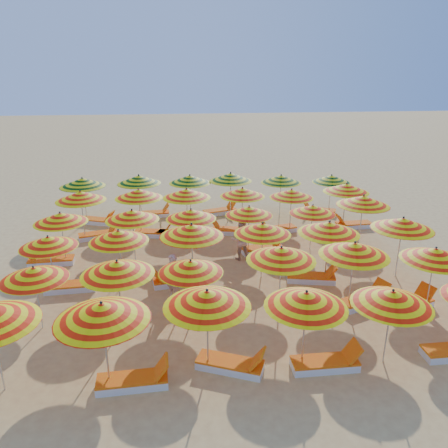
{
  "coord_description": "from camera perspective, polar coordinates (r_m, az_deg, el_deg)",
  "views": [
    {
      "loc": [
        -1.8,
        -15.19,
        7.27
      ],
      "look_at": [
        0.0,
        0.5,
        1.6
      ],
      "focal_mm": 35.0,
      "sensor_mm": 36.0,
      "label": 1
    }
  ],
  "objects": [
    {
      "name": "umbrella_8",
      "position": [
        12.83,
        -4.36,
        -5.59
      ],
      "size": [
        1.98,
        1.98,
        2.04
      ],
      "color": "silver",
      "rests_on": "ground"
    },
    {
      "name": "umbrella_33",
      "position": [
        22.27,
        0.87,
        6.14
      ],
      "size": [
        2.87,
        2.87,
        2.31
      ],
      "color": "silver",
      "rests_on": "ground"
    },
    {
      "name": "lounger_15",
      "position": [
        20.52,
        6.95,
        -0.7
      ],
      "size": [
        1.82,
        0.99,
        0.69
      ],
      "rotation": [
        0.0,
        0.0,
        3.39
      ],
      "color": "white",
      "rests_on": "ground"
    },
    {
      "name": "lounger_19",
      "position": [
        22.98,
        -0.48,
        1.7
      ],
      "size": [
        1.83,
        1.1,
        0.69
      ],
      "rotation": [
        0.0,
        0.0,
        0.32
      ],
      "color": "white",
      "rests_on": "ground"
    },
    {
      "name": "umbrella_20",
      "position": [
        17.16,
        -4.33,
        1.28
      ],
      "size": [
        2.42,
        2.42,
        2.1
      ],
      "color": "silver",
      "rests_on": "ground"
    },
    {
      "name": "umbrella_30",
      "position": [
        22.21,
        -18.0,
        5.19
      ],
      "size": [
        2.23,
        2.23,
        2.33
      ],
      "color": "silver",
      "rests_on": "ground"
    },
    {
      "name": "umbrella_25",
      "position": [
        19.82,
        -11.09,
        3.9
      ],
      "size": [
        2.61,
        2.61,
        2.25
      ],
      "color": "silver",
      "rests_on": "ground"
    },
    {
      "name": "beachgoer_a",
      "position": [
        14.51,
        -6.7,
        -6.91
      ],
      "size": [
        0.67,
        0.68,
        1.59
      ],
      "primitive_type": "imported",
      "rotation": [
        0.0,
        0.0,
        5.47
      ],
      "color": "tan",
      "rests_on": "ground"
    },
    {
      "name": "lounger_13",
      "position": [
        19.86,
        -6.19,
        -1.37
      ],
      "size": [
        1.82,
        1.18,
        0.69
      ],
      "rotation": [
        0.0,
        0.0,
        -0.38
      ],
      "color": "white",
      "rests_on": "ground"
    },
    {
      "name": "umbrella_13",
      "position": [
        15.2,
        -13.61,
        -1.54
      ],
      "size": [
        2.32,
        2.32,
        2.16
      ],
      "color": "silver",
      "rests_on": "ground"
    },
    {
      "name": "lounger_8",
      "position": [
        16.14,
        11.44,
        -6.86
      ],
      "size": [
        1.82,
        0.94,
        0.69
      ],
      "rotation": [
        0.0,
        0.0,
        -0.22
      ],
      "color": "white",
      "rests_on": "ground"
    },
    {
      "name": "lounger_1",
      "position": [
        11.67,
        1.01,
        -17.87
      ],
      "size": [
        1.82,
        1.21,
        0.69
      ],
      "rotation": [
        0.0,
        0.0,
        -0.4
      ],
      "color": "white",
      "rests_on": "ground"
    },
    {
      "name": "lounger_18",
      "position": [
        22.85,
        -9.21,
        1.33
      ],
      "size": [
        1.76,
        0.68,
        0.69
      ],
      "rotation": [
        0.0,
        0.0,
        0.06
      ],
      "color": "white",
      "rests_on": "ground"
    },
    {
      "name": "umbrella_22",
      "position": [
        18.32,
        11.49,
        1.86
      ],
      "size": [
        2.02,
        2.02,
        2.01
      ],
      "color": "silver",
      "rests_on": "ground"
    },
    {
      "name": "umbrella_14",
      "position": [
        14.85,
        -4.25,
        -0.86
      ],
      "size": [
        2.45,
        2.45,
        2.34
      ],
      "color": "silver",
      "rests_on": "ground"
    },
    {
      "name": "lounger_10",
      "position": [
        18.32,
        5.07,
        -3.2
      ],
      "size": [
        1.82,
        0.94,
        0.69
      ],
      "rotation": [
        0.0,
        0.0,
        0.22
      ],
      "color": "white",
      "rests_on": "ground"
    },
    {
      "name": "umbrella_35",
      "position": [
        23.39,
        13.85,
        5.75
      ],
      "size": [
        2.1,
        2.1,
        2.09
      ],
      "color": "silver",
      "rests_on": "ground"
    },
    {
      "name": "lounger_6",
      "position": [
        16.12,
        -19.23,
        -7.66
      ],
      "size": [
        1.76,
        0.66,
        0.69
      ],
      "rotation": [
        0.0,
        0.0,
        0.05
      ],
      "color": "white",
      "rests_on": "ground"
    },
    {
      "name": "umbrella_1",
      "position": [
        10.45,
        -15.64,
        -11.01
      ],
      "size": [
        2.84,
        2.84,
        2.34
      ],
      "color": "silver",
      "rests_on": "ground"
    },
    {
      "name": "lounger_0",
      "position": [
        11.4,
        -11.61,
        -19.4
      ],
      "size": [
        1.75,
        0.65,
        0.69
      ],
      "rotation": [
        0.0,
        0.0,
        0.04
      ],
      "color": "white",
      "rests_on": "ground"
    },
    {
      "name": "umbrella_34",
      "position": [
        22.54,
        7.46,
        5.85
      ],
      "size": [
        2.53,
        2.53,
        2.18
      ],
      "color": "silver",
      "rests_on": "ground"
    },
    {
      "name": "lounger_4",
      "position": [
        15.11,
        17.91,
        -9.42
      ],
      "size": [
        1.83,
        1.16,
        0.69
      ],
      "rotation": [
        0.0,
        0.0,
        0.36
      ],
      "color": "white",
      "rests_on": "ground"
    },
    {
      "name": "umbrella_6",
      "position": [
        13.55,
        -23.56,
        -5.96
      ],
      "size": [
        2.25,
        2.25,
        2.02
      ],
      "color": "silver",
      "rests_on": "ground"
    },
    {
      "name": "lounger_14",
      "position": [
        20.23,
        0.76,
        -0.86
      ],
      "size": [
        1.82,
        0.94,
        0.69
      ],
      "rotation": [
        0.0,
        0.0,
        2.93
      ],
      "color": "white",
      "rests_on": "ground"
    },
    {
      "name": "umbrella_21",
      "position": [
        17.69,
        3.29,
        1.71
      ],
      "size": [
        2.32,
        2.32,
        2.05
      ],
      "color": "silver",
      "rests_on": "ground"
    },
    {
      "name": "umbrella_28",
      "position": [
        20.13,
        8.81,
        3.95
      ],
      "size": [
        2.47,
        2.47,
        2.13
      ],
      "color": "silver",
      "rests_on": "ground"
    },
    {
      "name": "umbrella_26",
      "position": [
        19.53,
        -4.91,
        4.01
      ],
      "size": [
        2.78,
        2.78,
        2.27
      ],
      "color": "silver",
      "rests_on": "ground"
    },
    {
      "name": "umbrella_7",
      "position": [
        12.7,
        -13.77,
        -5.62
      ],
      "size": [
        2.6,
        2.6,
        2.22
      ],
      "color": "silver",
      "rests_on": "ground"
    },
    {
      "name": "umbrella_31",
      "position": [
        22.18,
        -11.04,
        5.72
      ],
      "size": [
        2.74,
        2.74,
        2.31
      ],
      "color": "silver",
      "rests_on": "ground"
    },
    {
      "name": "lounger_16",
      "position": [
        21.89,
        16.46,
        -0.07
      ],
      "size": [
        1.76,
        0.67,
        0.69
      ],
      "rotation": [
        0.0,
        0.0,
        3.2
      ],
      "color": "white",
      "rests_on": "ground"
    },
    {
      "name": "umbrella_3",
      "position": [
        11.0,
        10.68,
        -9.69
      ],
      "size": [
        2.32,
        2.32,
        2.19
      ],
      "color": "silver",
      "rests_on": "ground"
    },
    {
      "name": "ground",
      "position": [
        16.94,
        0.19,
        -5.67
      ],
      "size": [
        120.0,
        120.0,
        0.0
      ],
      "primitive_type": "plane",
      "color": "#E5B965",
      "rests_on": "ground"
    },
    {
      "name": "lounger_2",
      "position": [
        12.0,
        13.24,
        -17.26
      ],
      "size": [
        1.73,
        0.58,
        0.69
      ],
      "rotation": [
        0.0,
        0.0,
        0.0
      ],
      "color": "white",
      "rests_on": "ground"
    },
    {
      "name": "lounger_11",
      "position": [
        20.52,
        -15.98,
        -1.35
      ],
      "size": [
        1.82,
        1.0,
        0.69
      ],
      "rotation": [
        0.0,
        0.0,
        0.26
      ],
      "color": "white",
      "rests_on": "ground"
    },
    {
      "name": "umbrella_19",
      "position": [
        17.12,
        -11.92,
        1.15
      ],
      "size": [
        2.35,
        2.35,
        2.2
      ],
      "color": "silver",
      "rests_on": "ground"
    },
    {
      "name": "lounger_20",
      "position": [
        23.59,
        12.22,
        1.72
      ],
      "size": [
        1.82,
        1.24,
        0.69
      ],
      "rotation": [
        0.0,
        0.0,
        2.72
      ],
      "color": "white",
      "rests_on": "ground"
    },
    {
      "name": "lounger_12",
      "position": [
        20.17,
        -9.1,
        -1.18
      ],
      "size": [
        1.81,
        0.93,
        0.69
      ],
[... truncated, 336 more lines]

